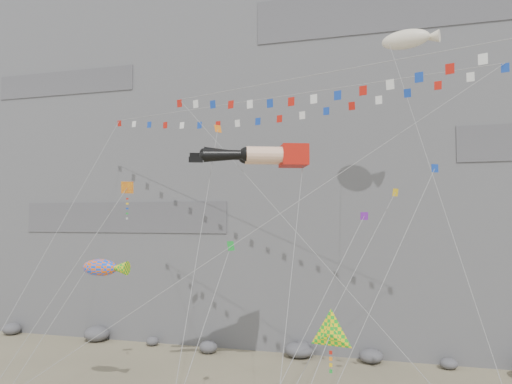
% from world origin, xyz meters
% --- Properties ---
extents(cliff, '(80.00, 28.00, 50.00)m').
position_xyz_m(cliff, '(0.00, 32.00, 25.00)').
color(cliff, slate).
rests_on(cliff, ground).
extents(talus_boulders, '(60.00, 3.00, 1.20)m').
position_xyz_m(talus_boulders, '(0.00, 17.00, 0.60)').
color(talus_boulders, slate).
rests_on(talus_boulders, ground).
extents(legs_kite, '(8.30, 14.68, 20.77)m').
position_xyz_m(legs_kite, '(-0.16, 5.30, 15.98)').
color(legs_kite, '#B9150B').
rests_on(legs_kite, ground).
extents(flag_banner_upper, '(31.03, 19.33, 29.34)m').
position_xyz_m(flag_banner_upper, '(-1.02, 10.36, 20.98)').
color(flag_banner_upper, '#B9150B').
rests_on(flag_banner_upper, ground).
extents(flag_banner_lower, '(22.53, 9.94, 23.51)m').
position_xyz_m(flag_banner_lower, '(4.30, 3.60, 20.57)').
color(flag_banner_lower, '#B9150B').
rests_on(flag_banner_lower, ground).
extents(harlequin_kite, '(6.96, 7.56, 16.58)m').
position_xyz_m(harlequin_kite, '(-9.06, 3.72, 13.90)').
color(harlequin_kite, red).
rests_on(harlequin_kite, ground).
extents(fish_windsock, '(5.75, 6.02, 10.89)m').
position_xyz_m(fish_windsock, '(-10.10, 2.36, 8.75)').
color(fish_windsock, '#FF600D').
rests_on(fish_windsock, ground).
extents(delta_kite, '(3.59, 4.85, 8.61)m').
position_xyz_m(delta_kite, '(5.36, -3.00, 6.70)').
color(delta_kite, yellow).
rests_on(delta_kite, ground).
extents(blimp_windsock, '(7.20, 14.10, 28.15)m').
position_xyz_m(blimp_windsock, '(9.01, 10.52, 24.53)').
color(blimp_windsock, white).
rests_on(blimp_windsock, ground).
extents(small_kite_a, '(2.69, 13.20, 22.14)m').
position_xyz_m(small_kite_a, '(-3.71, 6.60, 17.87)').
color(small_kite_a, orange).
rests_on(small_kite_a, ground).
extents(small_kite_b, '(5.74, 12.81, 17.89)m').
position_xyz_m(small_kite_b, '(6.23, 5.29, 11.79)').
color(small_kite_b, '#6F1B9E').
rests_on(small_kite_b, ground).
extents(small_kite_c, '(1.65, 8.68, 13.10)m').
position_xyz_m(small_kite_c, '(-0.82, 1.04, 10.21)').
color(small_kite_c, green).
rests_on(small_kite_c, ground).
extents(small_kite_d, '(7.14, 14.63, 20.54)m').
position_xyz_m(small_kite_d, '(8.05, 8.15, 13.34)').
color(small_kite_d, yellow).
rests_on(small_kite_d, ground).
extents(small_kite_e, '(7.35, 9.09, 18.23)m').
position_xyz_m(small_kite_e, '(10.18, 3.27, 14.31)').
color(small_kite_e, '#1238A1').
rests_on(small_kite_e, ground).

